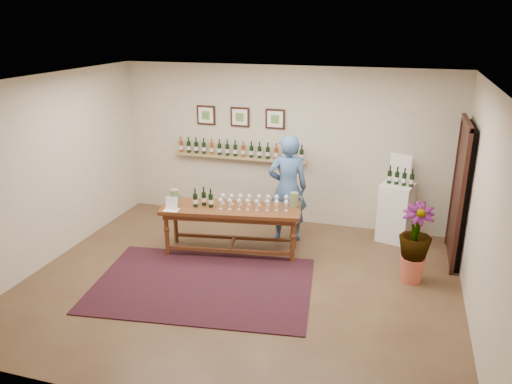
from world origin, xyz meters
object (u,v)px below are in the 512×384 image
(person, at_px, (288,188))
(tasting_table, at_px, (231,214))
(potted_plant, at_px, (415,243))
(display_pedestal, at_px, (396,212))

(person, bearing_deg, tasting_table, 25.84)
(tasting_table, bearing_deg, potted_plant, -12.69)
(person, bearing_deg, potted_plant, 136.89)
(potted_plant, bearing_deg, display_pedestal, 101.94)
(potted_plant, bearing_deg, person, 156.42)
(potted_plant, xyz_separation_m, person, (-2.03, 0.89, 0.32))
(tasting_table, distance_m, potted_plant, 2.76)
(person, bearing_deg, display_pedestal, 176.85)
(tasting_table, distance_m, person, 1.06)
(display_pedestal, distance_m, potted_plant, 1.43)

